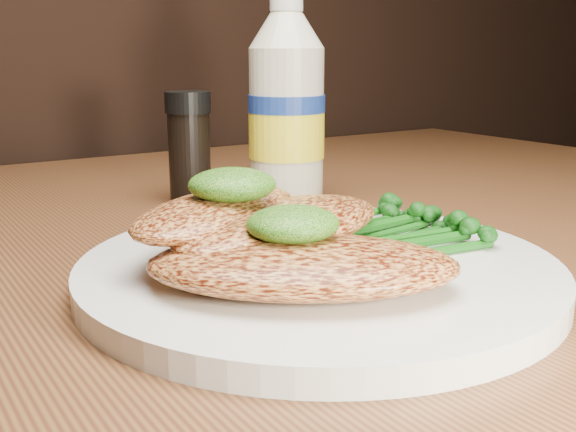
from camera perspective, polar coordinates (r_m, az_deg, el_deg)
plate at (r=0.42m, az=2.58°, el=-4.59°), size 0.30×0.30×0.02m
chicken_front at (r=0.36m, az=1.25°, el=-4.19°), size 0.19×0.17×0.03m
chicken_mid at (r=0.41m, az=-0.52°, el=-0.75°), size 0.18×0.13×0.03m
chicken_back at (r=0.42m, az=-5.91°, el=0.29°), size 0.16×0.13×0.02m
pesto_front at (r=0.37m, az=0.41°, el=-0.67°), size 0.06×0.06×0.02m
pesto_back at (r=0.41m, az=-4.73°, el=2.66°), size 0.07×0.06×0.02m
broccolini_bundle at (r=0.45m, az=7.51°, el=-0.97°), size 0.16×0.13×0.02m
mayo_bottle at (r=0.63m, az=-0.13°, el=10.05°), size 0.09×0.09×0.20m
pepper_grinder at (r=0.64m, az=-8.32°, el=5.74°), size 0.05×0.05×0.10m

